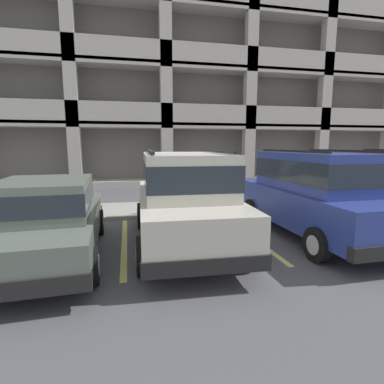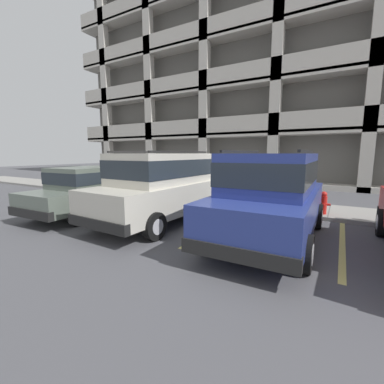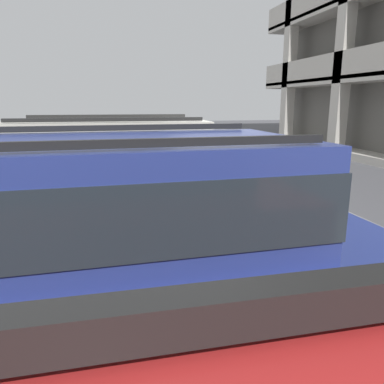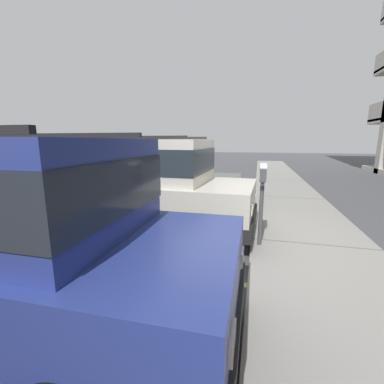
% 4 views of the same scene
% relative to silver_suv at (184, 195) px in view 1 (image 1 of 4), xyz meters
% --- Properties ---
extents(ground_plane, '(80.00, 80.00, 0.10)m').
position_rel_silver_suv_xyz_m(ground_plane, '(0.18, 2.16, -1.14)').
color(ground_plane, '#4C4C51').
extents(sidewalk, '(40.00, 2.20, 0.12)m').
position_rel_silver_suv_xyz_m(sidewalk, '(0.18, 3.46, -1.03)').
color(sidewalk, gray).
rests_on(sidewalk, ground_plane).
extents(parking_stall_lines, '(11.81, 4.80, 0.01)m').
position_rel_silver_suv_xyz_m(parking_stall_lines, '(1.64, 0.76, -1.08)').
color(parking_stall_lines, '#DBD16B').
rests_on(parking_stall_lines, ground_plane).
extents(silver_suv, '(2.15, 4.85, 2.03)m').
position_rel_silver_suv_xyz_m(silver_suv, '(0.00, 0.00, 0.00)').
color(silver_suv, beige).
rests_on(silver_suv, ground_plane).
extents(red_sedan, '(1.99, 4.56, 1.54)m').
position_rel_silver_suv_xyz_m(red_sedan, '(-2.61, -0.37, -0.27)').
color(red_sedan, '#5B665B').
rests_on(red_sedan, ground_plane).
extents(dark_hatchback, '(2.07, 4.81, 2.03)m').
position_rel_silver_suv_xyz_m(dark_hatchback, '(3.10, -0.06, 0.00)').
color(dark_hatchback, navy).
rests_on(dark_hatchback, ground_plane).
extents(parking_meter_near, '(0.35, 0.12, 1.45)m').
position_rel_silver_suv_xyz_m(parking_meter_near, '(0.44, 2.51, 0.11)').
color(parking_meter_near, '#47474C').
rests_on(parking_meter_near, sidewalk).
extents(parking_meter_far, '(0.15, 0.12, 1.51)m').
position_rel_silver_suv_xyz_m(parking_meter_far, '(6.28, 2.46, 0.02)').
color(parking_meter_far, '#47474C').
rests_on(parking_meter_far, sidewalk).
extents(parking_garage, '(32.00, 10.00, 19.25)m').
position_rel_silver_suv_xyz_m(parking_garage, '(0.89, 14.80, 7.95)').
color(parking_garage, '#64625C').
rests_on(parking_garage, ground_plane).
extents(fire_hydrant, '(0.30, 0.30, 0.70)m').
position_rel_silver_suv_xyz_m(fire_hydrant, '(4.03, 2.81, -0.62)').
color(fire_hydrant, red).
rests_on(fire_hydrant, sidewalk).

